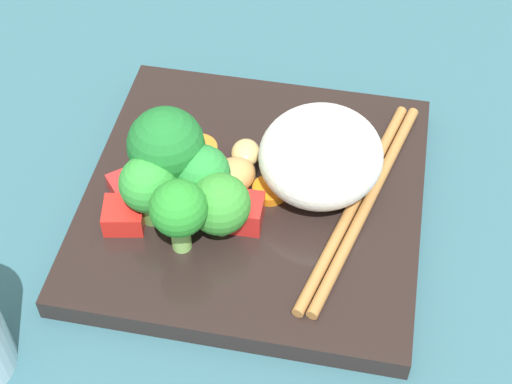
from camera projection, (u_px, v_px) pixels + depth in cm
name	position (u px, v px, depth cm)	size (l,w,h in cm)	color
ground_plane	(254.00, 215.00, 59.12)	(110.00, 110.00, 2.00)	#2E5964
square_plate	(254.00, 199.00, 57.72)	(24.21, 24.21, 1.72)	black
rice_mound	(321.00, 156.00, 55.02)	(8.86, 8.61, 6.34)	white
broccoli_floret_0	(202.00, 175.00, 54.03)	(4.05, 4.05, 5.34)	#6DA647
broccoli_floret_1	(149.00, 186.00, 53.03)	(4.01, 4.01, 5.64)	#70B34D
broccoli_floret_2	(219.00, 205.00, 52.54)	(4.26, 4.26, 5.07)	#5E9347
broccoli_floret_3	(166.00, 146.00, 53.79)	(5.42, 5.42, 7.39)	#57923F
broccoli_floret_4	(179.00, 210.00, 50.61)	(3.85, 3.85, 6.24)	#84C15F
carrot_slice_0	(269.00, 193.00, 56.49)	(2.54, 2.54, 0.71)	orange
carrot_slice_1	(215.00, 167.00, 58.30)	(2.32, 2.32, 0.47)	orange
carrot_slice_2	(198.00, 150.00, 59.27)	(2.94, 2.94, 0.73)	orange
carrot_slice_3	(158.00, 159.00, 58.88)	(2.49, 2.49, 0.42)	#F49B37
pepper_chunk_0	(124.00, 215.00, 54.49)	(2.62, 2.79, 1.72)	red
pepper_chunk_1	(125.00, 185.00, 56.67)	(2.08, 2.11, 1.24)	red
pepper_chunk_2	(250.00, 213.00, 54.37)	(2.56, 2.19, 2.10)	red
chicken_piece_0	(231.00, 177.00, 56.35)	(3.86, 2.95, 2.45)	tan
chicken_piece_2	(246.00, 153.00, 58.51)	(2.57, 2.15, 1.59)	tan
chopstick_pair	(362.00, 202.00, 55.85)	(7.27, 20.50, 0.80)	#A56F39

